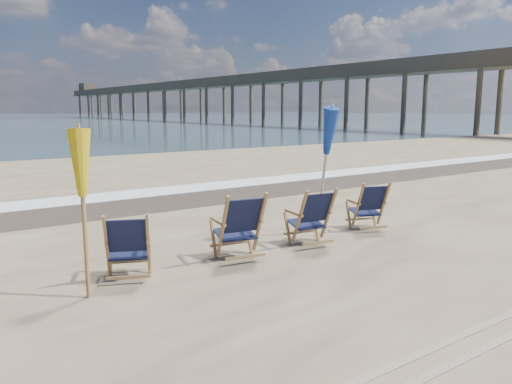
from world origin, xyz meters
TOP-DOWN VIEW (x-y plane):
  - surf_foam at (0.00, 8.30)m, footprint 200.00×1.40m
  - wet_sand_strip at (0.00, 6.80)m, footprint 200.00×2.60m
  - beach_chair_0 at (-2.43, 1.34)m, footprint 0.87×0.91m
  - beach_chair_1 at (-0.59, 1.25)m, footprint 0.85×0.92m
  - beach_chair_2 at (0.88, 1.24)m, footprint 0.78×0.85m
  - beach_chair_3 at (2.52, 1.42)m, footprint 0.84×0.88m
  - umbrella_yellow at (-3.30, 1.30)m, footprint 0.30×0.30m
  - umbrella_blue at (1.27, 1.82)m, footprint 0.30×0.30m
  - fishing_pier at (38.00, 74.00)m, footprint 4.40×140.00m

SIDE VIEW (x-z plane):
  - wet_sand_strip at x=0.00m, z-range 0.00..0.00m
  - surf_foam at x=0.00m, z-range 0.00..0.01m
  - beach_chair_3 at x=2.52m, z-range 0.00..0.99m
  - beach_chair_0 at x=-2.43m, z-range 0.00..0.99m
  - beach_chair_2 at x=0.88m, z-range 0.00..1.05m
  - beach_chair_1 at x=-0.59m, z-range 0.00..1.11m
  - umbrella_yellow at x=-3.30m, z-range 0.54..2.65m
  - umbrella_blue at x=1.27m, z-range 0.67..3.11m
  - fishing_pier at x=38.00m, z-range 0.00..9.30m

